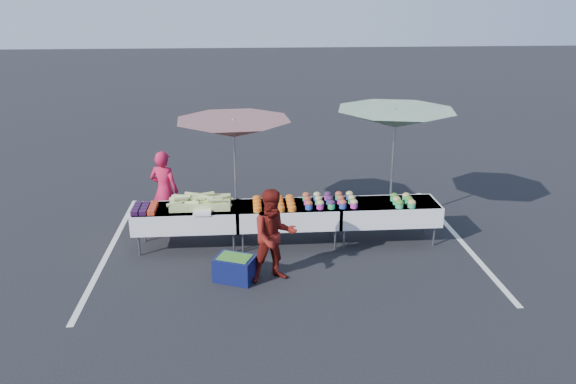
{
  "coord_description": "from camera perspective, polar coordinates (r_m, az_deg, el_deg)",
  "views": [
    {
      "loc": [
        -0.72,
        -9.34,
        4.31
      ],
      "look_at": [
        0.0,
        0.0,
        1.0
      ],
      "focal_mm": 35.0,
      "sensor_mm": 36.0,
      "label": 1
    }
  ],
  "objects": [
    {
      "name": "table_right",
      "position": [
        10.37,
        9.97,
        -1.92
      ],
      "size": [
        1.86,
        0.81,
        0.75
      ],
      "color": "white",
      "rests_on": "ground"
    },
    {
      "name": "corn_pile",
      "position": [
        10.04,
        -8.86,
        -1.0
      ],
      "size": [
        1.16,
        0.57,
        0.26
      ],
      "color": "#99BF62",
      "rests_on": "table_left"
    },
    {
      "name": "stripe_left",
      "position": [
        10.58,
        -17.64,
        -5.55
      ],
      "size": [
        0.1,
        5.0,
        0.0
      ],
      "primitive_type": "cube",
      "color": "silver",
      "rests_on": "ground"
    },
    {
      "name": "potato_cups",
      "position": [
        10.07,
        4.26,
        -0.8
      ],
      "size": [
        0.94,
        0.58,
        0.16
      ],
      "color": "#2340A5",
      "rests_on": "table_right"
    },
    {
      "name": "umbrella_right",
      "position": [
        10.75,
        10.85,
        7.25
      ],
      "size": [
        2.63,
        2.63,
        2.32
      ],
      "rotation": [
        0.0,
        0.0,
        0.18
      ],
      "color": "black",
      "rests_on": "ground"
    },
    {
      "name": "plastic_bags",
      "position": [
        9.74,
        -8.7,
        -2.06
      ],
      "size": [
        0.3,
        0.25,
        0.05
      ],
      "primitive_type": "cube",
      "color": "white",
      "rests_on": "table_left"
    },
    {
      "name": "stripe_right",
      "position": [
        11.01,
        16.9,
        -4.47
      ],
      "size": [
        0.1,
        5.0,
        0.0
      ],
      "primitive_type": "cube",
      "color": "silver",
      "rests_on": "ground"
    },
    {
      "name": "table_center",
      "position": [
        10.08,
        0.0,
        -2.23
      ],
      "size": [
        1.86,
        0.81,
        0.75
      ],
      "color": "white",
      "rests_on": "ground"
    },
    {
      "name": "table_left",
      "position": [
        10.11,
        -10.23,
        -2.49
      ],
      "size": [
        1.86,
        0.81,
        0.75
      ],
      "color": "white",
      "rests_on": "ground"
    },
    {
      "name": "storage_bin",
      "position": [
        9.03,
        -5.39,
        -7.67
      ],
      "size": [
        0.73,
        0.64,
        0.4
      ],
      "rotation": [
        0.0,
        0.0,
        -0.4
      ],
      "color": "#0D1344",
      "rests_on": "ground"
    },
    {
      "name": "berry_punnets",
      "position": [
        10.08,
        -14.35,
        -1.61
      ],
      "size": [
        0.4,
        0.54,
        0.08
      ],
      "color": "black",
      "rests_on": "table_left"
    },
    {
      "name": "umbrella_left",
      "position": [
        10.3,
        -5.54,
        6.36
      ],
      "size": [
        2.7,
        2.7,
        2.2
      ],
      "rotation": [
        0.0,
        0.0,
        -0.31
      ],
      "color": "black",
      "rests_on": "ground"
    },
    {
      "name": "bean_baskets",
      "position": [
        10.26,
        11.59,
        -0.82
      ],
      "size": [
        0.36,
        0.5,
        0.15
      ],
      "color": "#29A661",
      "rests_on": "table_right"
    },
    {
      "name": "carrot_bowls",
      "position": [
        9.98,
        -1.43,
        -1.14
      ],
      "size": [
        0.75,
        0.69,
        0.11
      ],
      "color": "orange",
      "rests_on": "table_center"
    },
    {
      "name": "vendor",
      "position": [
        10.96,
        -12.44,
        0.17
      ],
      "size": [
        0.66,
        0.55,
        1.55
      ],
      "primitive_type": "imported",
      "rotation": [
        0.0,
        0.0,
        2.78
      ],
      "color": "#C3163E",
      "rests_on": "ground"
    },
    {
      "name": "customer",
      "position": [
        8.75,
        -1.43,
        -4.49
      ],
      "size": [
        0.85,
        0.73,
        1.51
      ],
      "primitive_type": "imported",
      "rotation": [
        0.0,
        0.0,
        0.23
      ],
      "color": "maroon",
      "rests_on": "ground"
    },
    {
      "name": "ground",
      "position": [
        10.31,
        0.0,
        -5.25
      ],
      "size": [
        80.0,
        80.0,
        0.0
      ],
      "primitive_type": "plane",
      "color": "black"
    }
  ]
}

